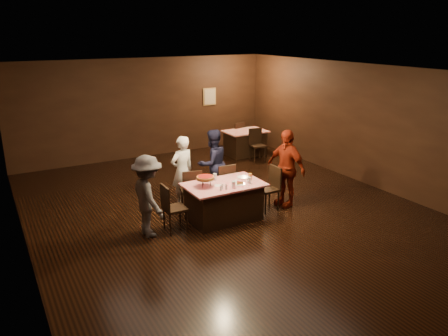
{
  "coord_description": "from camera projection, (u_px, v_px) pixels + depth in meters",
  "views": [
    {
      "loc": [
        -4.37,
        -7.69,
        3.77
      ],
      "look_at": [
        -0.08,
        -0.06,
        1.0
      ],
      "focal_mm": 35.0,
      "sensor_mm": 36.0,
      "label": 1
    }
  ],
  "objects": [
    {
      "name": "room",
      "position": [
        226.0,
        114.0,
        8.93
      ],
      "size": [
        10.0,
        10.04,
        3.02
      ],
      "color": "black",
      "rests_on": "ground"
    },
    {
      "name": "main_table",
      "position": [
        224.0,
        201.0,
        9.04
      ],
      "size": [
        1.6,
        1.0,
        0.77
      ],
      "primitive_type": "cube",
      "color": "red",
      "rests_on": "ground"
    },
    {
      "name": "back_table",
      "position": [
        245.0,
        143.0,
        13.73
      ],
      "size": [
        1.3,
        0.9,
        0.77
      ],
      "primitive_type": "cube",
      "color": "red",
      "rests_on": "ground"
    },
    {
      "name": "chair_far_left",
      "position": [
        191.0,
        189.0,
        9.44
      ],
      "size": [
        0.51,
        0.51,
        0.95
      ],
      "primitive_type": "cube",
      "rotation": [
        0.0,
        0.0,
        2.9
      ],
      "color": "black",
      "rests_on": "ground"
    },
    {
      "name": "chair_far_right",
      "position": [
        223.0,
        183.0,
        9.82
      ],
      "size": [
        0.43,
        0.43,
        0.95
      ],
      "primitive_type": "cube",
      "rotation": [
        0.0,
        0.0,
        3.11
      ],
      "color": "black",
      "rests_on": "ground"
    },
    {
      "name": "chair_end_left",
      "position": [
        175.0,
        207.0,
        8.49
      ],
      "size": [
        0.43,
        0.43,
        0.95
      ],
      "primitive_type": "cube",
      "rotation": [
        0.0,
        0.0,
        1.55
      ],
      "color": "black",
      "rests_on": "ground"
    },
    {
      "name": "chair_end_right",
      "position": [
        268.0,
        188.0,
        9.52
      ],
      "size": [
        0.42,
        0.42,
        0.95
      ],
      "primitive_type": "cube",
      "rotation": [
        0.0,
        0.0,
        -1.57
      ],
      "color": "black",
      "rests_on": "ground"
    },
    {
      "name": "chair_back_near",
      "position": [
        258.0,
        145.0,
        13.12
      ],
      "size": [
        0.48,
        0.48,
        0.95
      ],
      "primitive_type": "cube",
      "rotation": [
        0.0,
        0.0,
        -0.15
      ],
      "color": "black",
      "rests_on": "ground"
    },
    {
      "name": "chair_back_far",
      "position": [
        236.0,
        136.0,
        14.2
      ],
      "size": [
        0.51,
        0.51,
        0.95
      ],
      "primitive_type": "cube",
      "rotation": [
        0.0,
        0.0,
        3.38
      ],
      "color": "black",
      "rests_on": "ground"
    },
    {
      "name": "diner_white_jacket",
      "position": [
        182.0,
        171.0,
        9.65
      ],
      "size": [
        0.64,
        0.49,
        1.59
      ],
      "primitive_type": "imported",
      "rotation": [
        0.0,
        0.0,
        3.35
      ],
      "color": "white",
      "rests_on": "ground"
    },
    {
      "name": "diner_navy_hoodie",
      "position": [
        213.0,
        164.0,
        10.15
      ],
      "size": [
        0.87,
        0.73,
        1.61
      ],
      "primitive_type": "imported",
      "rotation": [
        0.0,
        0.0,
        3.31
      ],
      "color": "#171832",
      "rests_on": "ground"
    },
    {
      "name": "diner_grey_knit",
      "position": [
        148.0,
        196.0,
        8.19
      ],
      "size": [
        0.65,
        1.06,
        1.59
      ],
      "primitive_type": "imported",
      "rotation": [
        0.0,
        0.0,
        1.63
      ],
      "color": "#505054",
      "rests_on": "ground"
    },
    {
      "name": "diner_red_shirt",
      "position": [
        286.0,
        168.0,
        9.62
      ],
      "size": [
        0.63,
        1.08,
        1.73
      ],
      "primitive_type": "imported",
      "rotation": [
        0.0,
        0.0,
        -1.36
      ],
      "color": "maroon",
      "rests_on": "ground"
    },
    {
      "name": "pizza_stand",
      "position": [
        205.0,
        178.0,
        8.72
      ],
      "size": [
        0.38,
        0.38,
        0.22
      ],
      "color": "black",
      "rests_on": "main_table"
    },
    {
      "name": "plate_with_slice",
      "position": [
        239.0,
        183.0,
        8.88
      ],
      "size": [
        0.25,
        0.25,
        0.06
      ],
      "color": "white",
      "rests_on": "main_table"
    },
    {
      "name": "plate_empty",
      "position": [
        243.0,
        177.0,
        9.3
      ],
      "size": [
        0.25,
        0.25,
        0.01
      ],
      "primitive_type": "cylinder",
      "color": "white",
      "rests_on": "main_table"
    },
    {
      "name": "glass_front_left",
      "position": [
        234.0,
        184.0,
        8.67
      ],
      "size": [
        0.08,
        0.08,
        0.14
      ],
      "primitive_type": "cylinder",
      "color": "silver",
      "rests_on": "main_table"
    },
    {
      "name": "glass_front_right",
      "position": [
        249.0,
        181.0,
        8.9
      ],
      "size": [
        0.08,
        0.08,
        0.14
      ],
      "primitive_type": "cylinder",
      "color": "silver",
      "rests_on": "main_table"
    },
    {
      "name": "glass_amber",
      "position": [
        250.0,
        177.0,
        9.14
      ],
      "size": [
        0.08,
        0.08,
        0.14
      ],
      "primitive_type": "cylinder",
      "color": "#BF7F26",
      "rests_on": "main_table"
    },
    {
      "name": "glass_back",
      "position": [
        215.0,
        177.0,
        9.12
      ],
      "size": [
        0.08,
        0.08,
        0.14
      ],
      "primitive_type": "cylinder",
      "color": "silver",
      "rests_on": "main_table"
    },
    {
      "name": "condiments",
      "position": [
        223.0,
        187.0,
        8.58
      ],
      "size": [
        0.17,
        0.1,
        0.09
      ],
      "color": "silver",
      "rests_on": "main_table"
    },
    {
      "name": "napkin_center",
      "position": [
        237.0,
        181.0,
        9.06
      ],
      "size": [
        0.19,
        0.19,
        0.01
      ],
      "primitive_type": "cube",
      "rotation": [
        0.0,
        0.0,
        0.21
      ],
      "color": "white",
      "rests_on": "main_table"
    },
    {
      "name": "napkin_left",
      "position": [
        219.0,
        186.0,
        8.81
      ],
      "size": [
        0.21,
        0.21,
        0.01
      ],
      "primitive_type": "cube",
      "rotation": [
        0.0,
        0.0,
        -0.35
      ],
      "color": "white",
      "rests_on": "main_table"
    }
  ]
}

